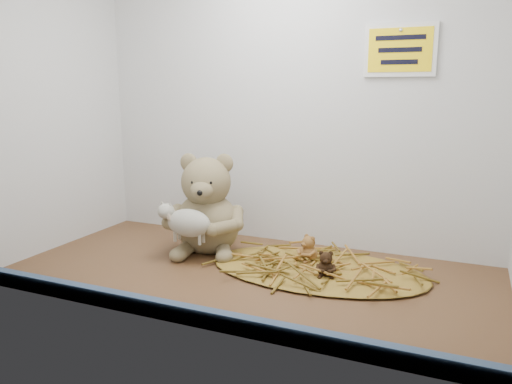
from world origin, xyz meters
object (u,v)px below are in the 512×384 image
at_px(main_teddy, 207,203).
at_px(mini_teddy_tan, 309,247).
at_px(toy_lamb, 189,223).
at_px(mini_teddy_brown, 326,263).

distance_m(main_teddy, mini_teddy_tan, 0.31).
relative_size(toy_lamb, mini_teddy_tan, 2.30).
relative_size(mini_teddy_tan, mini_teddy_brown, 1.11).
xyz_separation_m(main_teddy, mini_teddy_brown, (0.37, -0.08, -0.10)).
height_order(main_teddy, mini_teddy_tan, main_teddy).
bearing_deg(main_teddy, toy_lamb, -107.81).
distance_m(toy_lamb, mini_teddy_brown, 0.37).
bearing_deg(mini_teddy_brown, toy_lamb, 167.01).
bearing_deg(mini_teddy_brown, mini_teddy_tan, 111.87).
xyz_separation_m(toy_lamb, mini_teddy_tan, (0.30, 0.11, -0.06)).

